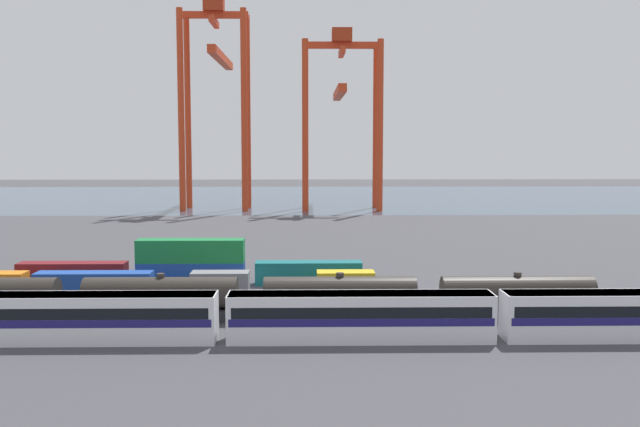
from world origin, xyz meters
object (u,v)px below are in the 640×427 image
shipping_container_2 (220,284)px  shipping_container_7 (191,273)px  passenger_train (360,315)px  shipping_container_1 (94,284)px  gantry_crane_central (341,103)px  shipping_container_6 (73,274)px  gantry_crane_west (216,83)px  freight_tank_row (251,298)px

shipping_container_2 → shipping_container_7: bearing=123.1°
passenger_train → shipping_container_1: (-26.62, 17.18, -0.84)m
shipping_container_7 → gantry_crane_central: size_ratio=0.28×
shipping_container_6 → passenger_train: bearing=-37.2°
shipping_container_1 → gantry_crane_central: (30.76, 103.39, 25.00)m
shipping_container_7 → gantry_crane_west: gantry_crane_west is taller
freight_tank_row → shipping_container_2: bearing=111.5°
shipping_container_1 → shipping_container_7: 11.03m
shipping_container_6 → shipping_container_1: bearing=-55.6°
passenger_train → shipping_container_1: bearing=147.2°
freight_tank_row → shipping_container_1: bearing=149.4°
gantry_crane_central → passenger_train: bearing=-92.0°
gantry_crane_west → gantry_crane_central: 31.15m
shipping_container_6 → shipping_container_7: 13.38m
freight_tank_row → shipping_container_1: (-17.17, 10.16, -0.72)m
shipping_container_6 → gantry_crane_central: 106.26m
passenger_train → freight_tank_row: freight_tank_row is taller
shipping_container_6 → gantry_crane_central: (35.05, 97.14, 25.00)m
gantry_crane_west → gantry_crane_central: size_ratio=1.16×
freight_tank_row → shipping_container_7: (-8.08, 16.41, -0.72)m
freight_tank_row → shipping_container_2: size_ratio=10.33×
passenger_train → shipping_container_7: (-17.53, 23.43, -0.84)m
freight_tank_row → gantry_crane_central: size_ratio=1.42×
gantry_crane_central → gantry_crane_west: bearing=179.4°
freight_tank_row → shipping_container_2: freight_tank_row is taller
passenger_train → shipping_container_2: passenger_train is taller
shipping_container_1 → shipping_container_7: size_ratio=1.00×
freight_tank_row → gantry_crane_central: 116.91m
gantry_crane_central → shipping_container_1: bearing=-106.6°
shipping_container_1 → shipping_container_2: same height
shipping_container_1 → shipping_container_2: (13.17, 0.00, 0.00)m
freight_tank_row → shipping_container_6: 27.02m
shipping_container_1 → shipping_container_2: 13.17m
freight_tank_row → gantry_crane_west: 118.77m
shipping_container_2 → gantry_crane_central: bearing=80.3°
shipping_container_7 → gantry_crane_west: (-9.12, 97.48, 29.72)m
shipping_container_2 → gantry_crane_central: gantry_crane_central is taller
shipping_container_6 → gantry_crane_central: gantry_crane_central is taller
shipping_container_6 → freight_tank_row: bearing=-37.4°
passenger_train → gantry_crane_west: bearing=102.4°
shipping_container_6 → gantry_crane_west: 102.00m
shipping_container_1 → shipping_container_6: size_ratio=1.00×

